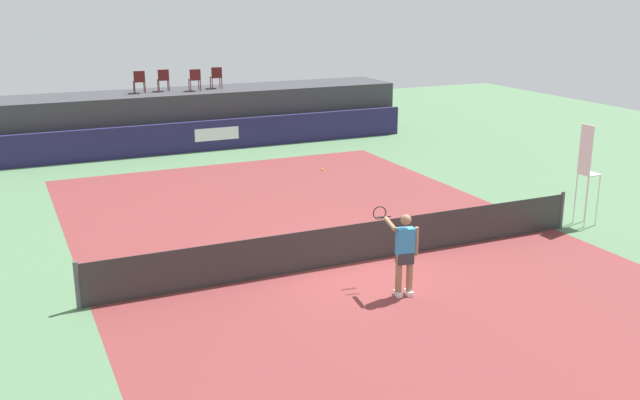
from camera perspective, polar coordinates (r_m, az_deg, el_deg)
The scene contains 14 objects.
ground_plane at distance 19.67m, azimuth -1.26°, elevation -2.07°, with size 48.00×48.00×0.00m, color #4C704C.
court_inner at distance 17.11m, azimuth 2.73°, elevation -4.91°, with size 12.00×22.00×0.00m, color maroon.
sponsor_wall at distance 29.17m, azimuth -9.47°, elevation 4.95°, with size 18.00×0.22×1.20m.
spectator_platform at distance 30.80m, azimuth -10.41°, elevation 6.43°, with size 18.00×2.80×2.20m, color #38383D.
spectator_chair_far_left at distance 30.12m, azimuth -14.01°, elevation 9.07°, with size 0.47×0.47×0.89m.
spectator_chair_left at distance 30.47m, azimuth -12.20°, elevation 9.26°, with size 0.48×0.48×0.89m.
spectator_chair_center at distance 30.32m, azimuth -9.80°, elevation 9.36°, with size 0.48×0.48×0.89m.
spectator_chair_right at distance 31.00m, azimuth -8.15°, elevation 9.57°, with size 0.48×0.48×0.89m.
umpire_chair at distance 20.63m, azimuth 20.21°, elevation 2.37°, with size 0.45×0.45×2.76m.
tennis_net at distance 16.94m, azimuth 2.75°, elevation -3.42°, with size 12.40×0.02×0.95m, color #2D2D2D.
net_post_near at distance 15.30m, azimuth -18.52°, elevation -6.38°, with size 0.10×0.10×1.00m, color #4C4C51.
net_post_far at distance 20.40m, azimuth 18.44°, elevation -0.77°, with size 0.10×0.10×1.00m, color #4C4C51.
tennis_player at distance 15.09m, azimuth 6.62°, elevation -4.05°, with size 0.57×1.21×1.77m.
tennis_ball at distance 25.80m, azimuth 0.19°, elevation 2.44°, with size 0.07×0.07×0.07m, color #D8EA33.
Camera 1 is at (-7.35, -14.18, 6.13)m, focal length 40.77 mm.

